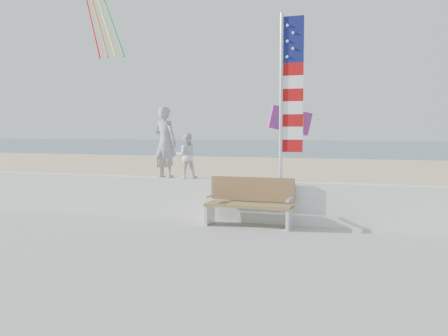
{
  "coord_description": "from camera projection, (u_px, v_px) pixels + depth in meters",
  "views": [
    {
      "loc": [
        3.43,
        -7.86,
        2.13
      ],
      "look_at": [
        0.2,
        1.8,
        1.35
      ],
      "focal_mm": 38.0,
      "sensor_mm": 36.0,
      "label": 1
    }
  ],
  "objects": [
    {
      "name": "adult",
      "position": [
        165.0,
        142.0,
        10.84
      ],
      "size": [
        0.67,
        0.53,
        1.62
      ],
      "primitive_type": "imported",
      "rotation": [
        0.0,
        0.0,
        2.89
      ],
      "color": "gray",
      "rests_on": "seawall"
    },
    {
      "name": "sand",
      "position": [
        282.0,
        189.0,
        17.19
      ],
      "size": [
        90.0,
        40.0,
        0.08
      ],
      "primitive_type": "cube",
      "color": "tan",
      "rests_on": "ground"
    },
    {
      "name": "flag",
      "position": [
        287.0,
        90.0,
        9.86
      ],
      "size": [
        0.5,
        0.08,
        3.5
      ],
      "color": "silver",
      "rests_on": "seawall"
    },
    {
      "name": "child",
      "position": [
        187.0,
        156.0,
        10.69
      ],
      "size": [
        0.6,
        0.54,
        1.02
      ],
      "primitive_type": "imported",
      "rotation": [
        0.0,
        0.0,
        3.5
      ],
      "color": "white",
      "rests_on": "seawall"
    },
    {
      "name": "seawall",
      "position": [
        218.0,
        199.0,
        10.53
      ],
      "size": [
        30.0,
        0.35,
        0.9
      ],
      "primitive_type": "cube",
      "color": "silver",
      "rests_on": "boardwalk"
    },
    {
      "name": "sign",
      "position": [
        162.0,
        173.0,
        13.56
      ],
      "size": [
        0.32,
        0.07,
        1.46
      ],
      "color": "olive",
      "rests_on": "sand"
    },
    {
      "name": "bench",
      "position": [
        250.0,
        201.0,
        9.82
      ],
      "size": [
        1.8,
        0.57,
        1.0
      ],
      "color": "olive",
      "rests_on": "boardwalk"
    },
    {
      "name": "boardwalk",
      "position": [
        28.0,
        326.0,
        4.89
      ],
      "size": [
        50.0,
        12.4,
        0.1
      ],
      "primitive_type": "cube",
      "color": "#9F9F9A",
      "rests_on": "sand"
    },
    {
      "name": "parafoil_kite",
      "position": [
        290.0,
        121.0,
        11.65
      ],
      "size": [
        1.11,
        0.72,
        0.75
      ],
      "color": "#FA2E1B",
      "rests_on": "ground"
    },
    {
      "name": "ground",
      "position": [
        183.0,
        248.0,
        8.68
      ],
      "size": [
        220.0,
        220.0,
        0.0
      ],
      "primitive_type": "plane",
      "color": "#2F4C5E",
      "rests_on": "ground"
    }
  ]
}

